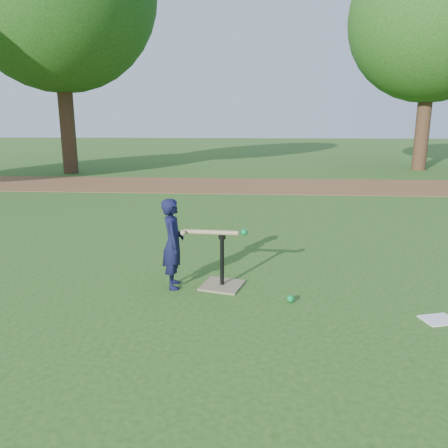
{
  "coord_description": "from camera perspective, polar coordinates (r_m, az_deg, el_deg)",
  "views": [
    {
      "loc": [
        0.43,
        -4.82,
        1.83
      ],
      "look_at": [
        0.08,
        0.09,
        0.65
      ],
      "focal_mm": 35.0,
      "sensor_mm": 36.0,
      "label": 1
    }
  ],
  "objects": [
    {
      "name": "child",
      "position": [
        4.83,
        -6.68,
        -2.55
      ],
      "size": [
        0.3,
        0.4,
        1.01
      ],
      "primitive_type": "imported",
      "rotation": [
        0.0,
        0.0,
        1.75
      ],
      "color": "black",
      "rests_on": "ground"
    },
    {
      "name": "tree_right",
      "position": [
        18.21,
        25.74,
        23.2
      ],
      "size": [
        5.8,
        5.8,
        8.21
      ],
      "color": "#382316",
      "rests_on": "ground"
    },
    {
      "name": "batting_tee",
      "position": [
        4.93,
        -0.25,
        -6.93
      ],
      "size": [
        0.53,
        0.53,
        0.61
      ],
      "color": "#837453",
      "rests_on": "ground"
    },
    {
      "name": "clipboard",
      "position": [
        4.64,
        26.23,
        -11.14
      ],
      "size": [
        0.35,
        0.3,
        0.01
      ],
      "primitive_type": "cube",
      "rotation": [
        0.0,
        0.0,
        0.28
      ],
      "color": "white",
      "rests_on": "ground"
    },
    {
      "name": "ground",
      "position": [
        5.17,
        -0.92,
        -7.23
      ],
      "size": [
        80.0,
        80.0,
        0.0
      ],
      "primitive_type": "plane",
      "color": "#285116",
      "rests_on": "ground"
    },
    {
      "name": "wiffle_ball_ground",
      "position": [
        4.59,
        8.69,
        -9.63
      ],
      "size": [
        0.08,
        0.08,
        0.08
      ],
      "primitive_type": "sphere",
      "color": "#0B7E34",
      "rests_on": "ground"
    },
    {
      "name": "dirt_strip",
      "position": [
        12.46,
        2.13,
        5.07
      ],
      "size": [
        24.0,
        3.0,
        0.01
      ],
      "primitive_type": "cube",
      "color": "brown",
      "rests_on": "ground"
    },
    {
      "name": "swing_action",
      "position": [
        4.76,
        -1.18,
        -1.1
      ],
      "size": [
        0.73,
        0.16,
        0.08
      ],
      "color": "tan",
      "rests_on": "ground"
    }
  ]
}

